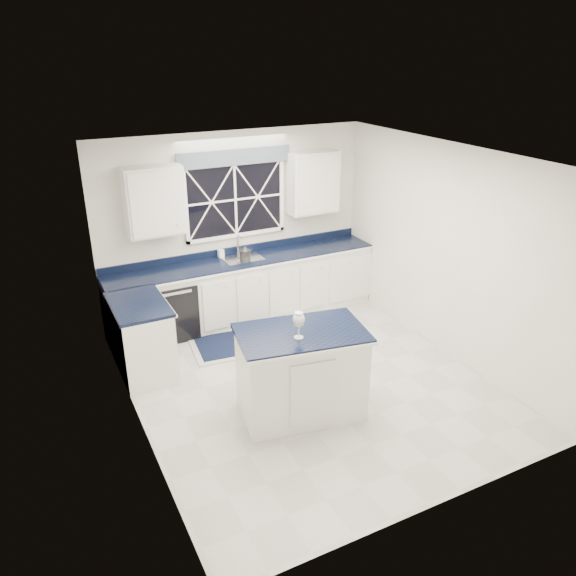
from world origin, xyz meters
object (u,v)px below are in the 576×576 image
faucet (239,245)px  wine_glass (299,320)px  kettle (245,253)px  dishwasher (172,307)px  island (301,372)px  soap_bottle (221,251)px

faucet → wine_glass: size_ratio=1.05×
faucet → kettle: 0.20m
dishwasher → island: 2.54m
faucet → soap_bottle: faucet is taller
wine_glass → kettle: bearing=79.5°
wine_glass → faucet: bearing=80.6°
dishwasher → island: island is taller
faucet → kettle: faucet is taller
kettle → soap_bottle: size_ratio=1.45×
dishwasher → soap_bottle: soap_bottle is taller
kettle → wine_glass: (-0.47, -2.55, 0.18)m
wine_glass → soap_bottle: size_ratio=1.63×
faucet → soap_bottle: bearing=174.5°
soap_bottle → dishwasher: bearing=-165.2°
faucet → wine_glass: wine_glass is taller
wine_glass → soap_bottle: (0.19, 2.76, -0.18)m
kettle → wine_glass: bearing=-112.8°
wine_glass → soap_bottle: bearing=86.2°
faucet → wine_glass: (-0.45, -2.73, 0.11)m
faucet → soap_bottle: (-0.27, 0.03, -0.07)m
dishwasher → kettle: kettle is taller
faucet → island: bearing=-97.9°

